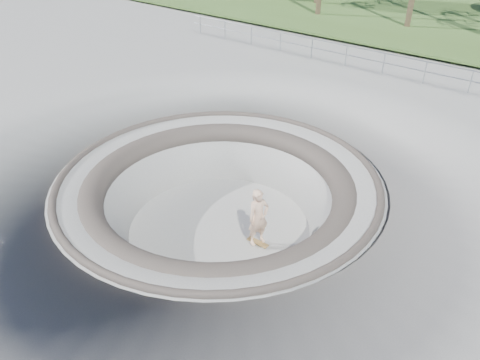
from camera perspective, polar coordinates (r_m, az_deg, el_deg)
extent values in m
plane|color=#A6A6A1|center=(14.79, -2.66, 0.21)|extent=(180.00, 180.00, 0.00)
torus|color=#A6A6A1|center=(15.94, -2.48, -5.91)|extent=(14.00, 14.00, 4.00)
cylinder|color=#A6A6A1|center=(15.91, -2.48, -5.77)|extent=(6.60, 6.60, 0.10)
torus|color=#48413A|center=(14.80, -2.65, 0.15)|extent=(10.24, 10.24, 0.24)
torus|color=#48413A|center=(15.03, -2.61, -1.25)|extent=(8.91, 8.91, 0.81)
ellipsoid|color=brown|center=(72.57, 14.29, 19.80)|extent=(50.40, 36.00, 23.40)
cylinder|color=#989DA1|center=(23.87, 17.29, 14.53)|extent=(25.00, 0.05, 0.05)
cylinder|color=#989DA1|center=(24.00, 17.12, 13.51)|extent=(25.00, 0.05, 0.05)
cube|color=olive|center=(15.10, 2.18, -7.59)|extent=(0.76, 0.22, 0.02)
cylinder|color=#A1A2A6|center=(15.12, 2.18, -7.69)|extent=(0.04, 0.16, 0.03)
cylinder|color=#A1A2A6|center=(15.12, 2.18, -7.69)|extent=(0.04, 0.16, 0.03)
cylinder|color=beige|center=(15.12, 2.18, -7.71)|extent=(0.06, 0.03, 0.06)
cylinder|color=beige|center=(15.12, 2.18, -7.71)|extent=(0.06, 0.03, 0.06)
cylinder|color=beige|center=(15.12, 2.18, -7.71)|extent=(0.06, 0.03, 0.06)
cylinder|color=beige|center=(15.12, 2.18, -7.71)|extent=(0.06, 0.03, 0.06)
imported|color=beige|center=(14.49, 2.26, -4.59)|extent=(0.69, 0.83, 1.95)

